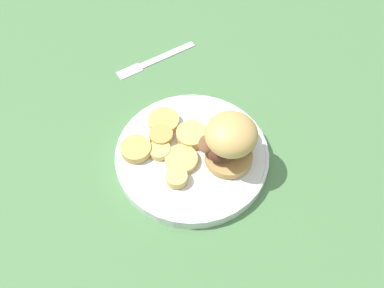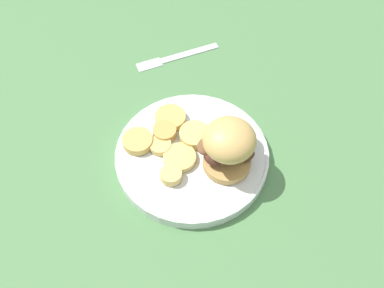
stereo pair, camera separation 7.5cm
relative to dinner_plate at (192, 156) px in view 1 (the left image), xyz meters
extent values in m
plane|color=#4C7A47|center=(0.00, 0.00, -0.01)|extent=(4.00, 4.00, 0.00)
cylinder|color=silver|center=(0.00, 0.00, 0.00)|extent=(0.26, 0.26, 0.02)
torus|color=silver|center=(0.00, 0.00, 0.01)|extent=(0.26, 0.26, 0.01)
cylinder|color=tan|center=(0.00, 0.06, 0.02)|extent=(0.08, 0.08, 0.01)
ellipsoid|color=brown|center=(-0.02, 0.06, 0.04)|extent=(0.06, 0.05, 0.02)
ellipsoid|color=#4C281E|center=(0.02, 0.05, 0.04)|extent=(0.02, 0.03, 0.02)
ellipsoid|color=#4C281E|center=(-0.02, 0.09, 0.03)|extent=(0.04, 0.03, 0.02)
ellipsoid|color=brown|center=(0.00, 0.03, 0.04)|extent=(0.04, 0.03, 0.02)
ellipsoid|color=brown|center=(0.00, 0.06, 0.04)|extent=(0.06, 0.06, 0.02)
ellipsoid|color=brown|center=(-0.05, 0.07, 0.04)|extent=(0.06, 0.06, 0.02)
ellipsoid|color=brown|center=(0.00, 0.06, 0.04)|extent=(0.06, 0.06, 0.01)
ellipsoid|color=tan|center=(0.00, 0.06, 0.08)|extent=(0.08, 0.08, 0.06)
cylinder|color=tan|center=(0.02, -0.09, 0.02)|extent=(0.05, 0.05, 0.01)
cylinder|color=tan|center=(-0.05, -0.06, 0.02)|extent=(0.05, 0.05, 0.01)
cylinder|color=#DBB766|center=(-0.03, -0.01, 0.02)|extent=(0.05, 0.05, 0.02)
cylinder|color=#DBB766|center=(0.06, -0.01, 0.02)|extent=(0.04, 0.04, 0.02)
cylinder|color=#DBB766|center=(0.02, -0.01, 0.02)|extent=(0.06, 0.06, 0.01)
cylinder|color=tan|center=(-0.02, -0.06, 0.02)|extent=(0.04, 0.04, 0.02)
cylinder|color=#DBB766|center=(0.01, -0.05, 0.02)|extent=(0.04, 0.04, 0.01)
cube|color=silver|center=(-0.24, -0.11, -0.01)|extent=(0.10, 0.10, 0.00)
cube|color=silver|center=(-0.18, -0.17, -0.01)|extent=(0.05, 0.05, 0.00)
camera|label=1|loc=(0.42, 0.10, 0.65)|focal=42.00mm
camera|label=2|loc=(0.39, 0.17, 0.65)|focal=42.00mm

